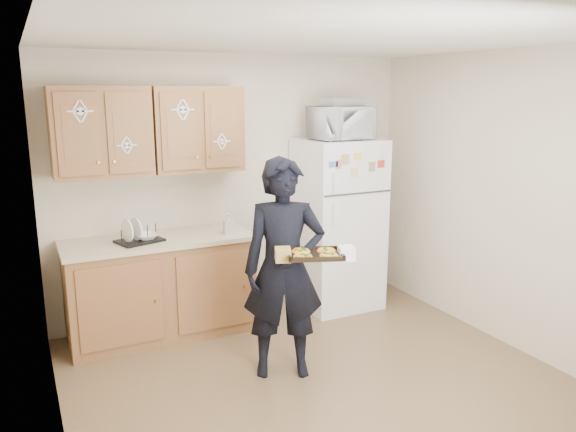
{
  "coord_description": "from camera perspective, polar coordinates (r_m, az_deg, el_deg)",
  "views": [
    {
      "loc": [
        -1.93,
        -3.28,
        2.16
      ],
      "look_at": [
        -0.09,
        0.45,
        1.23
      ],
      "focal_mm": 35.0,
      "sensor_mm": 36.0,
      "label": 1
    }
  ],
  "objects": [
    {
      "name": "base_cabinet",
      "position": [
        5.18,
        -12.77,
        -7.24
      ],
      "size": [
        1.6,
        0.6,
        0.86
      ],
      "primitive_type": "cube",
      "color": "brown",
      "rests_on": "floor"
    },
    {
      "name": "pizza_front_left",
      "position": [
        3.94,
        1.53,
        -4.08
      ],
      "size": [
        0.13,
        0.13,
        0.02
      ],
      "primitive_type": "cylinder",
      "color": "#FFAC20",
      "rests_on": "baking_tray"
    },
    {
      "name": "pizza_front_right",
      "position": [
        3.96,
        4.19,
        -4.0
      ],
      "size": [
        0.13,
        0.13,
        0.02
      ],
      "primitive_type": "cylinder",
      "color": "#FFAC20",
      "rests_on": "baking_tray"
    },
    {
      "name": "cereal_box",
      "position": [
        6.33,
        7.83,
        -5.95
      ],
      "size": [
        0.2,
        0.07,
        0.32
      ],
      "primitive_type": "cube",
      "color": "#D1964A",
      "rests_on": "floor"
    },
    {
      "name": "foil_pan",
      "position": [
        5.51,
        5.49,
        11.43
      ],
      "size": [
        0.36,
        0.26,
        0.07
      ],
      "primitive_type": "cube",
      "rotation": [
        0.0,
        0.0,
        0.06
      ],
      "color": "#B7B7BE",
      "rests_on": "microwave"
    },
    {
      "name": "pizza_back_left",
      "position": [
        4.06,
        1.32,
        -3.54
      ],
      "size": [
        0.13,
        0.13,
        0.02
      ],
      "primitive_type": "cylinder",
      "color": "#FFAC20",
      "rests_on": "baking_tray"
    },
    {
      "name": "upper_cab_right",
      "position": [
        5.13,
        -9.28,
        8.69
      ],
      "size": [
        0.8,
        0.33,
        0.75
      ],
      "primitive_type": "cube",
      "color": "brown",
      "rests_on": "wall_back"
    },
    {
      "name": "microwave",
      "position": [
        5.48,
        5.4,
        9.38
      ],
      "size": [
        0.6,
        0.43,
        0.32
      ],
      "primitive_type": "imported",
      "rotation": [
        0.0,
        0.0,
        0.07
      ],
      "color": "white",
      "rests_on": "refrigerator"
    },
    {
      "name": "refrigerator",
      "position": [
        5.67,
        5.07,
        -0.8
      ],
      "size": [
        0.75,
        0.7,
        1.7
      ],
      "primitive_type": "cube",
      "color": "white",
      "rests_on": "floor"
    },
    {
      "name": "countertop",
      "position": [
        5.05,
        -13.01,
        -2.43
      ],
      "size": [
        1.64,
        0.64,
        0.04
      ],
      "primitive_type": "cube",
      "color": "beige",
      "rests_on": "base_cabinet"
    },
    {
      "name": "upper_cab_left",
      "position": [
        4.95,
        -18.47,
        8.08
      ],
      "size": [
        0.8,
        0.33,
        0.75
      ],
      "primitive_type": "cube",
      "color": "brown",
      "rests_on": "wall_back"
    },
    {
      "name": "wall_front",
      "position": [
        2.6,
        24.81,
        -9.16
      ],
      "size": [
        3.6,
        0.04,
        2.5
      ],
      "primitive_type": "cube",
      "color": "beige",
      "rests_on": "floor"
    },
    {
      "name": "baking_tray",
      "position": [
        4.02,
        2.74,
        -3.99
      ],
      "size": [
        0.48,
        0.42,
        0.04
      ],
      "primitive_type": "cube",
      "rotation": [
        0.0,
        0.0,
        -0.37
      ],
      "color": "black",
      "rests_on": "person"
    },
    {
      "name": "soap_bottle",
      "position": [
        5.07,
        -6.09,
        -0.78
      ],
      "size": [
        0.09,
        0.09,
        0.18
      ],
      "primitive_type": "imported",
      "rotation": [
        0.0,
        0.0,
        -0.08
      ],
      "color": "white",
      "rests_on": "countertop"
    },
    {
      "name": "wall_right",
      "position": [
        5.05,
        22.06,
        1.28
      ],
      "size": [
        0.04,
        3.6,
        2.5
      ],
      "primitive_type": "cube",
      "color": "beige",
      "rests_on": "floor"
    },
    {
      "name": "dish_rack",
      "position": [
        4.94,
        -14.89,
        -1.74
      ],
      "size": [
        0.42,
        0.36,
        0.14
      ],
      "primitive_type": "cube",
      "rotation": [
        0.0,
        0.0,
        0.3
      ],
      "color": "black",
      "rests_on": "countertop"
    },
    {
      "name": "ceiling",
      "position": [
        3.82,
        4.42,
        17.66
      ],
      "size": [
        3.6,
        3.6,
        0.0
      ],
      "primitive_type": "plane",
      "color": "white",
      "rests_on": "wall_back"
    },
    {
      "name": "wall_left",
      "position": [
        3.41,
        -23.11,
        -3.94
      ],
      "size": [
        0.04,
        3.6,
        2.5
      ],
      "primitive_type": "cube",
      "color": "beige",
      "rests_on": "floor"
    },
    {
      "name": "wall_back",
      "position": [
        5.51,
        -5.36,
        3.04
      ],
      "size": [
        3.6,
        0.04,
        2.5
      ],
      "primitive_type": "cube",
      "color": "beige",
      "rests_on": "floor"
    },
    {
      "name": "floor",
      "position": [
        4.38,
        3.85,
        -17.01
      ],
      "size": [
        3.6,
        3.6,
        0.0
      ],
      "primitive_type": "plane",
      "color": "brown",
      "rests_on": "ground"
    },
    {
      "name": "pizza_back_right",
      "position": [
        4.09,
        3.91,
        -3.47
      ],
      "size": [
        0.13,
        0.13,
        0.02
      ],
      "primitive_type": "cylinder",
      "color": "#FFAC20",
      "rests_on": "baking_tray"
    },
    {
      "name": "bowl",
      "position": [
        4.96,
        -14.2,
        -2.01
      ],
      "size": [
        0.21,
        0.21,
        0.05
      ],
      "primitive_type": "imported",
      "rotation": [
        0.0,
        0.0,
        0.09
      ],
      "color": "white",
      "rests_on": "dish_rack"
    },
    {
      "name": "person",
      "position": [
        4.25,
        -0.41,
        -5.4
      ],
      "size": [
        0.72,
        0.6,
        1.69
      ],
      "primitive_type": "imported",
      "rotation": [
        0.0,
        0.0,
        -0.37
      ],
      "color": "black",
      "rests_on": "floor"
    }
  ]
}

